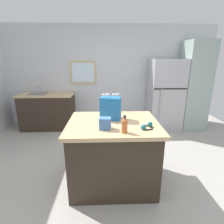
# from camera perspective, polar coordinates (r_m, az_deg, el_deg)

# --- Properties ---
(ground) EXTENTS (6.49, 6.49, 0.00)m
(ground) POSITION_cam_1_polar(r_m,az_deg,el_deg) (2.88, 0.25, -20.20)
(ground) COLOR #ADA89E
(back_wall) EXTENTS (5.41, 0.13, 2.55)m
(back_wall) POSITION_cam_1_polar(r_m,az_deg,el_deg) (4.75, -1.06, 11.45)
(back_wall) COLOR silver
(back_wall) RESTS_ON ground
(kitchen_island) EXTENTS (1.20, 0.98, 0.92)m
(kitchen_island) POSITION_cam_1_polar(r_m,az_deg,el_deg) (2.54, 0.25, -13.06)
(kitchen_island) COLOR #33281E
(kitchen_island) RESTS_ON ground
(refrigerator) EXTENTS (0.79, 0.74, 1.73)m
(refrigerator) POSITION_cam_1_polar(r_m,az_deg,el_deg) (4.63, 16.78, 5.40)
(refrigerator) COLOR #B7B7BC
(refrigerator) RESTS_ON ground
(tall_cabinet) EXTENTS (0.59, 0.66, 2.14)m
(tall_cabinet) POSITION_cam_1_polar(r_m,az_deg,el_deg) (4.87, 24.99, 7.57)
(tall_cabinet) COLOR #9EB2A8
(tall_cabinet) RESTS_ON ground
(sink_counter) EXTENTS (1.32, 0.64, 1.08)m
(sink_counter) POSITION_cam_1_polar(r_m,az_deg,el_deg) (4.77, -20.08, 0.41)
(sink_counter) COLOR #33281E
(sink_counter) RESTS_ON ground
(shopping_bag) EXTENTS (0.30, 0.23, 0.36)m
(shopping_bag) POSITION_cam_1_polar(r_m,az_deg,el_deg) (2.42, -0.44, 1.30)
(shopping_bag) COLOR #236BAD
(shopping_bag) RESTS_ON kitchen_island
(small_box) EXTENTS (0.14, 0.12, 0.14)m
(small_box) POSITION_cam_1_polar(r_m,az_deg,el_deg) (2.10, -2.25, -3.71)
(small_box) COLOR #4775B7
(small_box) RESTS_ON kitchen_island
(bottle) EXTENTS (0.07, 0.07, 0.20)m
(bottle) POSITION_cam_1_polar(r_m,az_deg,el_deg) (2.00, 4.09, -4.27)
(bottle) COLOR #C66633
(bottle) RESTS_ON kitchen_island
(ear_defenders) EXTENTS (0.21, 0.21, 0.06)m
(ear_defenders) POSITION_cam_1_polar(r_m,az_deg,el_deg) (2.19, 11.21, -4.58)
(ear_defenders) COLOR black
(ear_defenders) RESTS_ON kitchen_island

